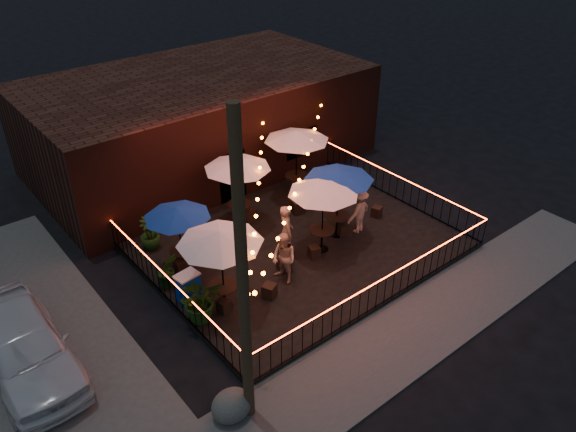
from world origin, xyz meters
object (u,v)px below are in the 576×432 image
object	(u,v)px
cafe_table_1	(177,213)
cafe_table_2	(324,189)
cafe_table_4	(339,175)
cooler	(188,287)
boulder	(231,405)
cafe_table_3	(237,164)
cafe_table_0	(220,238)
utility_pole	(243,286)
cafe_table_5	(297,136)

from	to	relation	value
cafe_table_1	cafe_table_2	world-z (taller)	cafe_table_2
cafe_table_4	cooler	xyz separation A→B (m)	(-5.90, 0.25, -1.93)
cafe_table_4	boulder	bearing A→B (deg)	-150.79
cafe_table_3	cafe_table_4	world-z (taller)	cafe_table_3
cafe_table_3	cafe_table_0	bearing A→B (deg)	-130.40
cafe_table_1	cafe_table_4	world-z (taller)	cafe_table_4
utility_pole	cafe_table_1	size ratio (longest dim) A/B	3.44
utility_pole	boulder	xyz separation A→B (m)	(-0.39, 0.20, -3.63)
cafe_table_1	boulder	size ratio (longest dim) A/B	2.42
cafe_table_1	cafe_table_4	xyz separation A→B (m)	(5.25, -1.71, 0.28)
cafe_table_0	cooler	distance (m)	2.34
cafe_table_2	cafe_table_3	bearing A→B (deg)	110.65
cafe_table_3	cafe_table_5	world-z (taller)	cafe_table_5
cafe_table_1	utility_pole	bearing A→B (deg)	-105.04
cooler	boulder	size ratio (longest dim) A/B	0.97
cafe_table_1	cafe_table_5	distance (m)	6.19
utility_pole	cafe_table_3	distance (m)	8.58
cafe_table_5	boulder	size ratio (longest dim) A/B	3.26
cafe_table_0	boulder	xyz separation A→B (m)	(-1.99, -3.30, -2.26)
cafe_table_1	cafe_table_3	world-z (taller)	cafe_table_3
cafe_table_0	cafe_table_1	distance (m)	2.49
cafe_table_0	cafe_table_3	distance (m)	4.69
cafe_table_3	cooler	distance (m)	4.89
cafe_table_2	cafe_table_3	size ratio (longest dim) A/B	1.14
cafe_table_1	boulder	distance (m)	6.38
cafe_table_0	cafe_table_2	world-z (taller)	cafe_table_0
cafe_table_5	cooler	world-z (taller)	cafe_table_5
utility_pole	cafe_table_5	size ratio (longest dim) A/B	2.56
boulder	cafe_table_3	bearing A→B (deg)	53.81
cafe_table_4	cafe_table_3	bearing A→B (deg)	128.12
boulder	cafe_table_5	bearing A→B (deg)	42.02
cafe_table_2	cafe_table_4	world-z (taller)	cafe_table_4
utility_pole	cafe_table_2	bearing A→B (deg)	33.76
utility_pole	cafe_table_1	xyz separation A→B (m)	(1.60, 5.96, -1.73)
cafe_table_4	cooler	world-z (taller)	cafe_table_4
cooler	boulder	xyz separation A→B (m)	(-1.34, -4.30, -0.25)
cafe_table_1	cafe_table_2	xyz separation A→B (m)	(4.24, -2.06, 0.26)
cafe_table_5	boulder	distance (m)	11.00
utility_pole	cafe_table_4	bearing A→B (deg)	31.80
cafe_table_0	cafe_table_1	world-z (taller)	cafe_table_0
cafe_table_5	cooler	bearing A→B (deg)	-156.43
utility_pole	boulder	world-z (taller)	utility_pole
cafe_table_1	cafe_table_3	size ratio (longest dim) A/B	0.88
cafe_table_3	boulder	size ratio (longest dim) A/B	2.74
cafe_table_3	cafe_table_5	xyz separation A→B (m)	(2.96, 0.33, 0.12)
utility_pole	cafe_table_0	size ratio (longest dim) A/B	2.64
cafe_table_1	cafe_table_2	distance (m)	4.72
cafe_table_3	cafe_table_4	xyz separation A→B (m)	(2.21, -2.82, -0.00)
cafe_table_3	cooler	bearing A→B (deg)	-145.11
cafe_table_2	cafe_table_3	distance (m)	3.39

